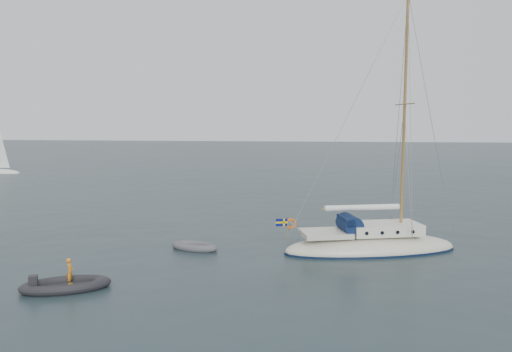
# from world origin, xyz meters

# --- Properties ---
(ground) EXTENTS (300.00, 300.00, 0.00)m
(ground) POSITION_xyz_m (0.00, 0.00, 0.00)
(ground) COLOR black
(ground) RESTS_ON ground
(sailboat) EXTENTS (10.12, 3.03, 14.41)m
(sailboat) POSITION_xyz_m (3.44, 1.69, 1.09)
(sailboat) COLOR beige
(sailboat) RESTS_ON ground
(dinghy) EXTENTS (2.79, 1.26, 0.40)m
(dinghy) POSITION_xyz_m (-6.23, 0.84, 0.18)
(dinghy) COLOR #535358
(dinghy) RESTS_ON ground
(rib) EXTENTS (3.72, 1.69, 1.37)m
(rib) POSITION_xyz_m (-9.99, -6.34, 0.22)
(rib) COLOR black
(rib) RESTS_ON ground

